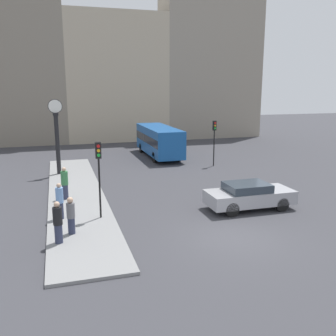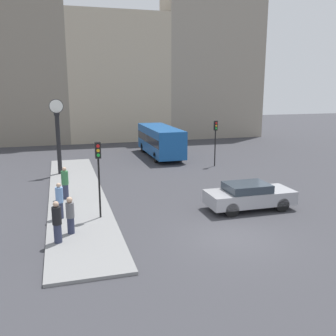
# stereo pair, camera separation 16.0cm
# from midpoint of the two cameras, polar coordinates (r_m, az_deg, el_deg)

# --- Properties ---
(ground_plane) EXTENTS (120.00, 120.00, 0.00)m
(ground_plane) POSITION_cam_midpoint_polar(r_m,az_deg,el_deg) (16.28, 9.72, -10.42)
(ground_plane) COLOR #38383D
(sidewalk_corner) EXTENTS (3.08, 20.74, 0.13)m
(sidewalk_corner) POSITION_cam_midpoint_polar(r_m,az_deg,el_deg) (22.63, -14.03, -3.87)
(sidewalk_corner) COLOR gray
(sidewalk_corner) RESTS_ON ground_plane
(building_row) EXTENTS (35.10, 5.00, 18.14)m
(building_row) POSITION_cam_midpoint_polar(r_m,az_deg,el_deg) (44.69, -7.77, 14.95)
(building_row) COLOR gray
(building_row) RESTS_ON ground_plane
(sedan_car) EXTENTS (4.52, 1.86, 1.39)m
(sedan_car) POSITION_cam_midpoint_polar(r_m,az_deg,el_deg) (19.79, 12.03, -4.09)
(sedan_car) COLOR #9E9EA3
(sedan_car) RESTS_ON ground_plane
(bus_distant) EXTENTS (2.38, 8.12, 2.67)m
(bus_distant) POSITION_cam_midpoint_polar(r_m,az_deg,el_deg) (33.64, -1.53, 4.33)
(bus_distant) COLOR #195199
(bus_distant) RESTS_ON ground_plane
(traffic_light_near) EXTENTS (0.26, 0.24, 3.63)m
(traffic_light_near) POSITION_cam_midpoint_polar(r_m,az_deg,el_deg) (17.59, -10.77, 0.60)
(traffic_light_near) COLOR black
(traffic_light_near) RESTS_ON sidewalk_corner
(traffic_light_far) EXTENTS (0.26, 0.24, 3.61)m
(traffic_light_far) POSITION_cam_midpoint_polar(r_m,az_deg,el_deg) (29.66, 6.92, 5.22)
(traffic_light_far) COLOR black
(traffic_light_far) RESTS_ON ground_plane
(street_clock) EXTENTS (0.97, 0.38, 5.25)m
(street_clock) POSITION_cam_midpoint_polar(r_m,az_deg,el_deg) (27.36, -16.72, 4.60)
(street_clock) COLOR black
(street_clock) RESTS_ON sidewalk_corner
(pedestrian_blue_stripe) EXTENTS (0.35, 0.35, 1.73)m
(pedestrian_blue_stripe) POSITION_cam_midpoint_polar(r_m,az_deg,el_deg) (18.31, -16.41, -4.85)
(pedestrian_blue_stripe) COLOR #2D334C
(pedestrian_blue_stripe) RESTS_ON sidewalk_corner
(pedestrian_green_hoodie) EXTENTS (0.38, 0.38, 1.80)m
(pedestrian_green_hoodie) POSITION_cam_midpoint_polar(r_m,az_deg,el_deg) (21.38, -15.67, -2.25)
(pedestrian_green_hoodie) COLOR #2D334C
(pedestrian_green_hoodie) RESTS_ON sidewalk_corner
(pedestrian_black_jacket) EXTENTS (0.37, 0.37, 1.72)m
(pedestrian_black_jacket) POSITION_cam_midpoint_polar(r_m,az_deg,el_deg) (15.58, -16.72, -7.94)
(pedestrian_black_jacket) COLOR #2D334C
(pedestrian_black_jacket) RESTS_ON sidewalk_corner
(pedestrian_grey_jacket) EXTENTS (0.35, 0.35, 1.61)m
(pedestrian_grey_jacket) POSITION_cam_midpoint_polar(r_m,az_deg,el_deg) (16.39, -14.85, -6.99)
(pedestrian_grey_jacket) COLOR #2D334C
(pedestrian_grey_jacket) RESTS_ON sidewalk_corner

